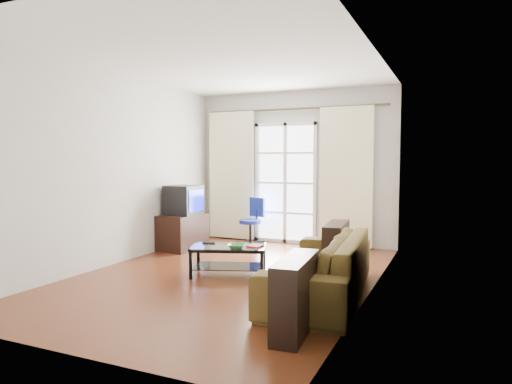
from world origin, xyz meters
TOP-DOWN VIEW (x-y plane):
  - floor at (0.00, 0.00)m, footprint 5.20×5.20m
  - ceiling at (0.00, 0.00)m, footprint 5.20×5.20m
  - wall_back at (0.00, 2.60)m, footprint 3.60×0.02m
  - wall_front at (0.00, -2.60)m, footprint 3.60×0.02m
  - wall_left at (-1.80, 0.00)m, footprint 0.02×5.20m
  - wall_right at (1.80, 0.00)m, footprint 0.02×5.20m
  - french_door at (-0.15, 2.54)m, footprint 1.16×0.06m
  - curtain_rod at (0.00, 2.50)m, footprint 3.30×0.04m
  - curtain_left at (-1.20, 2.48)m, footprint 0.90×0.07m
  - curtain_right at (0.95, 2.48)m, footprint 0.90×0.07m
  - radiator at (0.80, 2.50)m, footprint 0.64×0.12m
  - sofa at (1.31, -0.33)m, footprint 2.41×1.28m
  - coffee_table at (-0.01, 0.04)m, footprint 1.07×0.83m
  - bowl at (0.18, -0.09)m, footprint 0.34×0.34m
  - book at (0.25, 0.13)m, footprint 0.17×0.23m
  - remote at (-0.32, 0.07)m, footprint 0.17×0.11m
  - tv_stand at (-1.50, 1.27)m, footprint 0.59×0.83m
  - crt_tv at (-1.50, 1.28)m, footprint 0.55×0.54m
  - task_chair at (-0.64, 2.14)m, footprint 0.70×0.70m

SIDE VIEW (x-z plane):
  - floor at x=0.00m, z-range 0.00..0.00m
  - task_chair at x=-0.64m, z-range -0.17..0.65m
  - coffee_table at x=-0.01m, z-range 0.05..0.44m
  - tv_stand at x=-1.50m, z-range 0.00..0.58m
  - sofa at x=1.31m, z-range 0.00..0.66m
  - radiator at x=0.80m, z-range 0.01..0.65m
  - remote at x=-0.32m, z-range 0.38..0.40m
  - book at x=0.25m, z-range 0.38..0.41m
  - bowl at x=0.18m, z-range 0.38..0.44m
  - crt_tv at x=-1.50m, z-range 0.58..1.07m
  - french_door at x=-0.15m, z-range 0.00..2.15m
  - curtain_left at x=-1.20m, z-range 0.02..2.38m
  - curtain_right at x=0.95m, z-range 0.02..2.38m
  - wall_back at x=0.00m, z-range 0.00..2.70m
  - wall_front at x=0.00m, z-range 0.00..2.70m
  - wall_left at x=-1.80m, z-range 0.00..2.70m
  - wall_right at x=1.80m, z-range 0.00..2.70m
  - curtain_rod at x=0.00m, z-range 2.36..2.40m
  - ceiling at x=0.00m, z-range 2.70..2.70m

